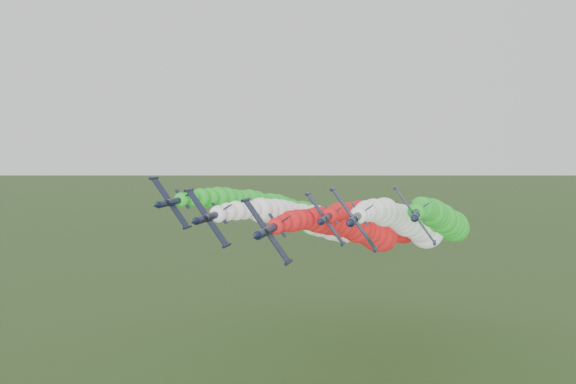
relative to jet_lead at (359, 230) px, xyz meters
name	(u,v)px	position (x,y,z in m)	size (l,w,h in m)	color
jet_lead	(359,230)	(0.00, 0.00, 0.00)	(16.92, 90.18, 22.13)	black
jet_inner_left	(315,221)	(-12.17, 5.74, 0.88)	(16.85, 90.11, 22.06)	black
jet_inner_right	(410,223)	(11.70, 6.36, 1.14)	(17.85, 91.11, 23.06)	black
jet_outer_left	(286,212)	(-22.48, 15.54, 1.81)	(17.96, 91.22, 23.17)	black
jet_outer_right	(444,220)	(19.82, 16.28, 0.86)	(16.95, 90.21, 22.16)	black
jet_trail	(386,222)	(4.48, 21.30, -0.94)	(17.24, 90.50, 22.45)	black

